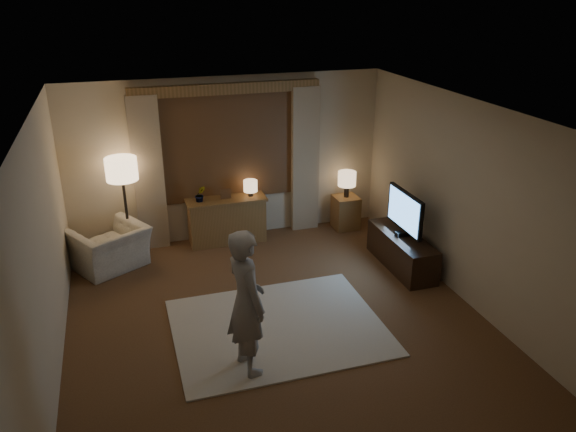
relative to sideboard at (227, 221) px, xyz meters
name	(u,v)px	position (x,y,z in m)	size (l,w,h in m)	color
room	(266,208)	(0.11, -2.00, 0.98)	(5.04, 5.54, 2.64)	brown
rug	(278,327)	(0.08, -2.61, -0.34)	(2.50, 2.00, 0.02)	beige
sideboard	(227,221)	(0.00, 0.00, 0.00)	(1.20, 0.40, 0.70)	brown
picture_frame	(226,195)	(0.00, 0.00, 0.45)	(0.16, 0.02, 0.20)	brown
plant	(200,195)	(-0.40, 0.00, 0.50)	(0.17, 0.13, 0.30)	#999999
table_lamp_sideboard	(250,187)	(0.40, 0.00, 0.55)	(0.22, 0.22, 0.30)	black
floor_lamp	(122,175)	(-1.52, -0.09, 0.97)	(0.46, 0.46, 1.57)	black
armchair	(110,248)	(-1.81, -0.38, -0.03)	(0.97, 0.85, 0.63)	beige
side_table	(346,212)	(2.03, -0.05, -0.07)	(0.40, 0.40, 0.56)	brown
table_lamp_side	(347,179)	(2.03, -0.05, 0.52)	(0.30, 0.30, 0.44)	black
tv_stand	(402,251)	(2.26, -1.62, -0.10)	(0.45, 1.40, 0.50)	black
tv	(405,212)	(2.26, -1.62, 0.52)	(0.23, 0.93, 0.67)	black
person	(246,302)	(-0.45, -3.26, 0.48)	(0.59, 0.39, 1.63)	#9F9993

